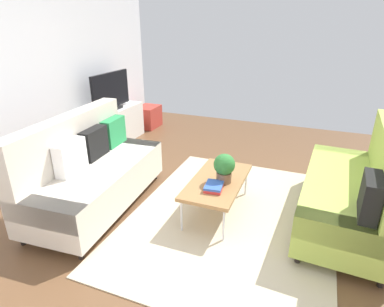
{
  "coord_description": "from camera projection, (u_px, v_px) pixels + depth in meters",
  "views": [
    {
      "loc": [
        -3.0,
        -0.89,
        2.08
      ],
      "look_at": [
        0.18,
        0.38,
        0.65
      ],
      "focal_mm": 29.7,
      "sensor_mm": 36.0,
      "label": 1
    }
  ],
  "objects": [
    {
      "name": "ground_plane",
      "position": [
        217.0,
        215.0,
        3.68
      ],
      "size": [
        7.68,
        7.68,
        0.0
      ],
      "primitive_type": "plane",
      "color": "brown"
    },
    {
      "name": "wall_far",
      "position": [
        12.0,
        74.0,
        4.07
      ],
      "size": [
        6.4,
        0.12,
        2.9
      ],
      "primitive_type": "cube",
      "color": "silver",
      "rests_on": "ground_plane"
    },
    {
      "name": "area_rug",
      "position": [
        232.0,
        217.0,
        3.64
      ],
      "size": [
        2.9,
        2.2,
        0.01
      ],
      "primitive_type": "cube",
      "color": "beige",
      "rests_on": "ground_plane"
    },
    {
      "name": "couch_beige",
      "position": [
        92.0,
        171.0,
        3.73
      ],
      "size": [
        1.96,
        0.97,
        1.1
      ],
      "rotation": [
        0.0,
        0.0,
        3.21
      ],
      "color": "beige",
      "rests_on": "ground_plane"
    },
    {
      "name": "couch_green",
      "position": [
        354.0,
        189.0,
        3.35
      ],
      "size": [
        1.94,
        0.94,
        1.1
      ],
      "rotation": [
        0.0,
        0.0,
        -0.06
      ],
      "color": "#A3BC4C",
      "rests_on": "ground_plane"
    },
    {
      "name": "coffee_table",
      "position": [
        217.0,
        182.0,
        3.61
      ],
      "size": [
        1.1,
        0.56,
        0.42
      ],
      "color": "#9E7042",
      "rests_on": "ground_plane"
    },
    {
      "name": "tv_console",
      "position": [
        113.0,
        127.0,
        5.74
      ],
      "size": [
        1.4,
        0.44,
        0.64
      ],
      "primitive_type": "cube",
      "color": "silver",
      "rests_on": "ground_plane"
    },
    {
      "name": "tv",
      "position": [
        111.0,
        92.0,
        5.48
      ],
      "size": [
        1.0,
        0.2,
        0.64
      ],
      "color": "black",
      "rests_on": "tv_console"
    },
    {
      "name": "storage_trunk",
      "position": [
        148.0,
        117.0,
        6.68
      ],
      "size": [
        0.52,
        0.4,
        0.44
      ],
      "primitive_type": "cube",
      "color": "#B2382D",
      "rests_on": "ground_plane"
    },
    {
      "name": "potted_plant",
      "position": [
        224.0,
        167.0,
        3.48
      ],
      "size": [
        0.24,
        0.24,
        0.33
      ],
      "color": "brown",
      "rests_on": "coffee_table"
    },
    {
      "name": "table_book_0",
      "position": [
        214.0,
        188.0,
        3.39
      ],
      "size": [
        0.26,
        0.21,
        0.03
      ],
      "primitive_type": "cube",
      "rotation": [
        0.0,
        0.0,
        0.12
      ],
      "color": "red",
      "rests_on": "coffee_table"
    },
    {
      "name": "table_book_1",
      "position": [
        214.0,
        185.0,
        3.38
      ],
      "size": [
        0.26,
        0.21,
        0.03
      ],
      "primitive_type": "cube",
      "rotation": [
        0.0,
        0.0,
        0.11
      ],
      "color": "#3359B2",
      "rests_on": "table_book_0"
    },
    {
      "name": "vase_0",
      "position": [
        88.0,
        113.0,
        5.1
      ],
      "size": [
        0.1,
        0.1,
        0.16
      ],
      "primitive_type": "cylinder",
      "color": "silver",
      "rests_on": "tv_console"
    },
    {
      "name": "bottle_0",
      "position": [
        98.0,
        111.0,
        5.2
      ],
      "size": [
        0.05,
        0.05,
        0.17
      ],
      "primitive_type": "cylinder",
      "color": "red",
      "rests_on": "tv_console"
    }
  ]
}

